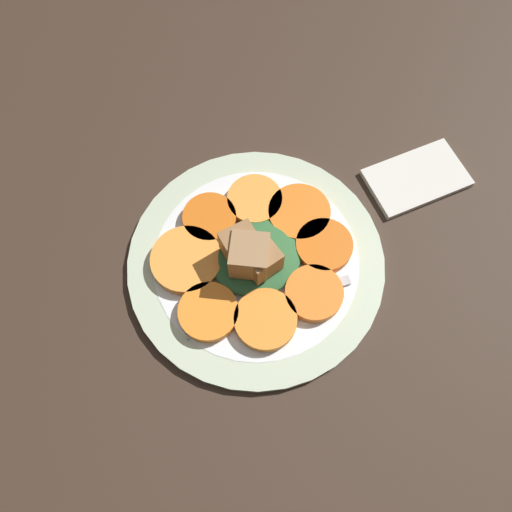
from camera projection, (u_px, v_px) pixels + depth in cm
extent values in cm
cube|color=#38281E|center=(256.00, 266.00, 60.42)|extent=(120.00, 120.00, 2.00)
cylinder|color=beige|center=(256.00, 261.00, 59.04)|extent=(30.28, 30.28, 1.00)
cylinder|color=white|center=(256.00, 261.00, 58.99)|extent=(24.23, 24.23, 1.00)
cylinder|color=orange|center=(210.00, 218.00, 59.90)|extent=(6.45, 6.45, 1.27)
cylinder|color=#F99539|center=(186.00, 260.00, 57.77)|extent=(8.29, 8.29, 1.27)
cylinder|color=orange|center=(209.00, 312.00, 55.31)|extent=(6.74, 6.74, 1.27)
cylinder|color=orange|center=(265.00, 320.00, 54.97)|extent=(7.01, 7.01, 1.27)
cylinder|color=orange|center=(314.00, 293.00, 56.17)|extent=(6.60, 6.60, 1.27)
cylinder|color=orange|center=(324.00, 246.00, 58.48)|extent=(6.71, 6.71, 1.27)
cylinder|color=orange|center=(299.00, 213.00, 60.18)|extent=(7.50, 7.50, 1.27)
cylinder|color=orange|center=(255.00, 200.00, 60.86)|extent=(6.70, 6.70, 1.27)
ellipsoid|color=#2D6033|center=(256.00, 257.00, 57.74)|extent=(10.69, 9.63, 1.63)
cube|color=olive|center=(258.00, 260.00, 54.74)|extent=(4.26, 4.26, 3.58)
cube|color=#9E754C|center=(249.00, 256.00, 54.63)|extent=(5.67, 5.67, 4.16)
cube|color=olive|center=(241.00, 247.00, 55.24)|extent=(4.16, 4.16, 3.83)
cube|color=#B2B2B7|center=(296.00, 296.00, 56.53)|extent=(13.02, 2.41, 0.40)
cube|color=#B2B2B7|center=(235.00, 314.00, 55.67)|extent=(1.80, 2.46, 0.40)
cube|color=#B2B2B7|center=(208.00, 331.00, 54.90)|extent=(5.12, 0.82, 0.40)
cube|color=#B2B2B7|center=(207.00, 326.00, 55.15)|extent=(5.12, 0.82, 0.40)
cube|color=#B2B2B7|center=(205.00, 320.00, 55.40)|extent=(5.12, 0.82, 0.40)
cube|color=#B2B2B7|center=(204.00, 315.00, 55.65)|extent=(5.12, 0.82, 0.40)
cube|color=silver|center=(417.00, 178.00, 63.66)|extent=(12.43, 7.46, 0.80)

